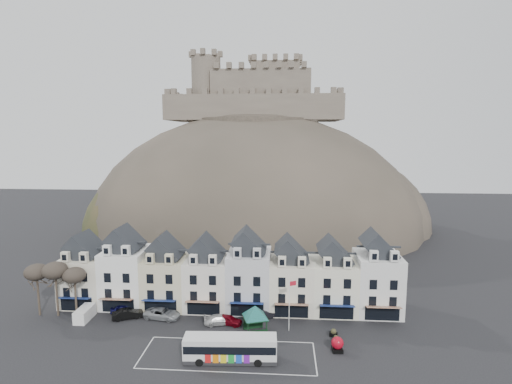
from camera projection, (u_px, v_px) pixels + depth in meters
ground at (211, 360)px, 49.91m from camera, size 300.00×300.00×0.00m
coach_bay_markings at (228, 355)px, 51.00m from camera, size 22.00×7.50×0.01m
townhouse_terrace at (229, 275)px, 64.91m from camera, size 54.40×9.35×11.80m
castle_hill at (258, 230)px, 117.88m from camera, size 100.00×76.00×68.00m
castle at (257, 93)px, 119.10m from camera, size 50.20×22.20×22.00m
tree_left_far at (37, 273)px, 61.32m from camera, size 3.61×3.61×8.24m
tree_left_mid at (55, 271)px, 61.06m from camera, size 3.78×3.78×8.64m
tree_left_near at (74, 276)px, 60.95m from camera, size 3.43×3.43×7.84m
bus at (230, 347)px, 49.46m from camera, size 11.63×3.29×3.25m
bus_shelter at (255, 312)px, 56.23m from camera, size 6.10×6.10×4.07m
red_buoy at (337, 344)px, 51.68m from camera, size 1.60×1.60×1.98m
flagpole at (290, 302)px, 56.73m from camera, size 1.02×0.50×7.60m
white_van at (85, 314)px, 60.64m from camera, size 1.84×4.12×1.87m
planter_west at (334, 333)px, 55.63m from camera, size 1.20×0.79×1.12m
planter_east at (336, 339)px, 54.22m from camera, size 0.98×0.64×0.92m
car_navy at (125, 309)px, 62.78m from camera, size 4.35×2.14×1.43m
car_black at (128, 314)px, 60.98m from camera, size 4.89×3.32×1.53m
car_silver at (162, 314)px, 61.06m from camera, size 5.81×3.40×1.55m
car_white at (220, 320)px, 59.22m from camera, size 5.14×3.13×1.39m
car_maroon at (228, 320)px, 59.13m from camera, size 4.50×2.70×1.43m
car_charcoal at (264, 314)px, 61.25m from camera, size 3.99×2.56×1.24m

